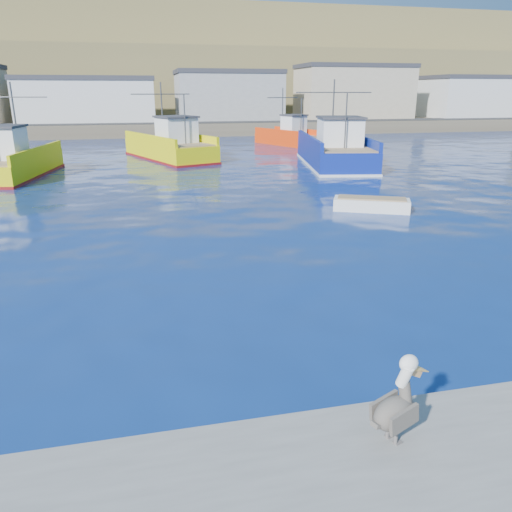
{
  "coord_description": "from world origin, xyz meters",
  "views": [
    {
      "loc": [
        -3.51,
        -9.88,
        5.7
      ],
      "look_at": [
        -0.42,
        3.47,
        1.17
      ],
      "focal_mm": 35.0,
      "sensor_mm": 36.0,
      "label": 1
    }
  ],
  "objects_px": {
    "trawler_yellow_a": "(14,163)",
    "skiff_mid": "(371,206)",
    "skiff_far": "(344,148)",
    "boat_orange": "(288,136)",
    "trawler_yellow_b": "(170,147)",
    "pelican": "(397,406)",
    "trawler_blue": "(335,151)"
  },
  "relations": [
    {
      "from": "boat_orange",
      "to": "pelican",
      "type": "distance_m",
      "value": 50.5
    },
    {
      "from": "trawler_yellow_a",
      "to": "skiff_mid",
      "type": "relative_size",
      "value": 2.78
    },
    {
      "from": "skiff_mid",
      "to": "trawler_blue",
      "type": "bearing_deg",
      "value": 74.96
    },
    {
      "from": "trawler_yellow_a",
      "to": "trawler_blue",
      "type": "height_order",
      "value": "trawler_blue"
    },
    {
      "from": "skiff_mid",
      "to": "pelican",
      "type": "relative_size",
      "value": 2.71
    },
    {
      "from": "trawler_yellow_a",
      "to": "trawler_blue",
      "type": "xyz_separation_m",
      "value": [
        23.9,
        0.51,
        0.12
      ]
    },
    {
      "from": "trawler_yellow_a",
      "to": "trawler_blue",
      "type": "bearing_deg",
      "value": 1.23
    },
    {
      "from": "boat_orange",
      "to": "pelican",
      "type": "relative_size",
      "value": 5.99
    },
    {
      "from": "skiff_mid",
      "to": "skiff_far",
      "type": "xyz_separation_m",
      "value": [
        8.86,
        24.94,
        -0.0
      ]
    },
    {
      "from": "trawler_yellow_b",
      "to": "trawler_blue",
      "type": "relative_size",
      "value": 0.92
    },
    {
      "from": "skiff_far",
      "to": "trawler_blue",
      "type": "bearing_deg",
      "value": -116.66
    },
    {
      "from": "trawler_blue",
      "to": "pelican",
      "type": "relative_size",
      "value": 9.26
    },
    {
      "from": "trawler_blue",
      "to": "boat_orange",
      "type": "xyz_separation_m",
      "value": [
        0.97,
        16.47,
        -0.1
      ]
    },
    {
      "from": "trawler_yellow_a",
      "to": "skiff_mid",
      "type": "xyz_separation_m",
      "value": [
        19.69,
        -15.17,
        -0.74
      ]
    },
    {
      "from": "skiff_far",
      "to": "trawler_yellow_b",
      "type": "bearing_deg",
      "value": -172.32
    },
    {
      "from": "trawler_yellow_a",
      "to": "skiff_mid",
      "type": "height_order",
      "value": "trawler_yellow_a"
    },
    {
      "from": "skiff_mid",
      "to": "boat_orange",
      "type": "bearing_deg",
      "value": 80.84
    },
    {
      "from": "trawler_yellow_b",
      "to": "skiff_mid",
      "type": "bearing_deg",
      "value": -69.52
    },
    {
      "from": "trawler_blue",
      "to": "skiff_far",
      "type": "relative_size",
      "value": 3.56
    },
    {
      "from": "skiff_mid",
      "to": "skiff_far",
      "type": "height_order",
      "value": "skiff_mid"
    },
    {
      "from": "skiff_mid",
      "to": "pelican",
      "type": "distance_m",
      "value": 18.37
    },
    {
      "from": "trawler_yellow_a",
      "to": "boat_orange",
      "type": "distance_m",
      "value": 30.12
    },
    {
      "from": "trawler_blue",
      "to": "trawler_yellow_b",
      "type": "bearing_deg",
      "value": 151.31
    },
    {
      "from": "trawler_yellow_b",
      "to": "boat_orange",
      "type": "height_order",
      "value": "trawler_yellow_b"
    },
    {
      "from": "trawler_yellow_a",
      "to": "pelican",
      "type": "bearing_deg",
      "value": -69.2
    },
    {
      "from": "trawler_blue",
      "to": "skiff_far",
      "type": "bearing_deg",
      "value": 63.34
    },
    {
      "from": "trawler_yellow_a",
      "to": "pelican",
      "type": "distance_m",
      "value": 34.1
    },
    {
      "from": "trawler_yellow_a",
      "to": "pelican",
      "type": "xyz_separation_m",
      "value": [
        12.11,
        -31.88,
        0.12
      ]
    },
    {
      "from": "trawler_blue",
      "to": "boat_orange",
      "type": "height_order",
      "value": "trawler_blue"
    },
    {
      "from": "trawler_yellow_b",
      "to": "skiff_far",
      "type": "xyz_separation_m",
      "value": [
        17.3,
        2.33,
        -0.8
      ]
    },
    {
      "from": "boat_orange",
      "to": "pelican",
      "type": "xyz_separation_m",
      "value": [
        -12.76,
        -48.86,
        0.09
      ]
    },
    {
      "from": "boat_orange",
      "to": "skiff_mid",
      "type": "xyz_separation_m",
      "value": [
        -5.18,
        -32.15,
        -0.76
      ]
    }
  ]
}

